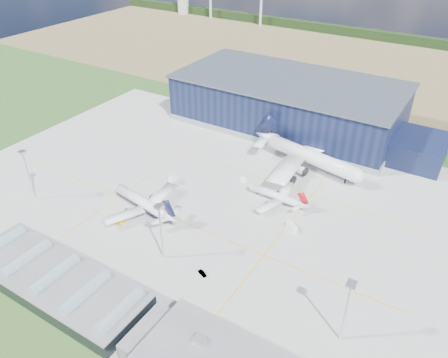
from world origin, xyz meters
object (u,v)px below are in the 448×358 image
Objects in this scene: car_a at (117,282)px; car_b at (202,273)px; gse_tug_c at (354,179)px; gse_tug_b at (121,222)px; light_mast_east at (348,302)px; gse_van_b at (292,227)px; airliner_widebody at (311,150)px; gse_van_c at (254,346)px; airliner_red at (276,192)px; gse_cart_b at (243,180)px; light_mast_center at (160,224)px; light_mast_west at (26,167)px; airstair at (173,180)px; hangar at (293,105)px; airliner_navy at (141,197)px.

car_a reaches higher than car_b.
gse_tug_b is at bearing -154.89° from gse_tug_c.
light_mast_east is 4.43× the size of gse_van_b.
car_b is at bearing -80.58° from airliner_widebody.
airliner_widebody is 13.18× the size of gse_van_c.
airliner_widebody reaches higher than car_a.
gse_van_b is (13.57, -13.34, -3.46)m from airliner_red.
gse_van_c reaches higher than gse_cart_b.
car_a is at bearing -106.26° from light_mast_center.
light_mast_west reaches higher than car_a.
light_mast_west is 135.00m from light_mast_east.
gse_tug_c is at bearing -121.15° from airliner_red.
light_mast_west reaches higher than gse_van_c.
car_a is 1.06× the size of car_b.
airstair is at bearing 29.74° from gse_van_c.
gse_cart_b is (-21.25, -26.14, -9.25)m from airliner_widebody.
gse_van_b is 41.45m from car_b.
gse_tug_b is 0.68× the size of gse_van_c.
hangar reaches higher than gse_tug_b.
gse_van_c is at bearing -98.30° from car_a.
airliner_navy reaches higher than gse_tug_c.
gse_tug_c is at bearing -38.51° from hangar.
gse_tug_c is (48.95, -38.95, -10.97)m from hangar.
hangar is 127.22m from car_b.
light_mast_center and light_mast_east have the same top height.
light_mast_west is at bearing -174.95° from gse_tug_b.
gse_tug_c is 0.79× the size of car_b.
airstair is (-47.24, -44.45, -8.49)m from airliner_widebody.
car_a is (-5.25, -18.00, -14.76)m from light_mast_center.
gse_cart_b is at bearing -84.50° from hangar.
airliner_widebody is at bearing -24.56° from car_a.
car_a is at bearing 151.34° from car_b.
gse_tug_c is at bearing -124.63° from airliner_navy.
light_mast_west is 4.97× the size of gse_van_c.
hangar reaches higher than airliner_red.
light_mast_center is (7.19, -124.80, 3.82)m from hangar.
light_mast_west is 0.38× the size of airliner_widebody.
gse_van_b is at bearing -65.46° from hangar.
gse_cart_b is at bearing 93.14° from gse_van_b.
light_mast_east is 74.01m from car_a.
light_mast_center is 30.93m from gse_tug_b.
car_a is at bearing -165.63° from light_mast_east.
gse_tug_c is (68.17, 79.43, -0.04)m from gse_tug_b.
airliner_widebody is (1.85, 33.00, 5.28)m from airliner_red.
airstair reaches higher than gse_tug_c.
light_mast_center is at bearing 180.00° from light_mast_east.
airliner_red reaches higher than gse_tug_b.
gse_van_c is 33.13m from car_b.
airliner_navy is at bearing -158.87° from gse_tug_c.
gse_van_b is (32.14, 38.66, -14.24)m from light_mast_center.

